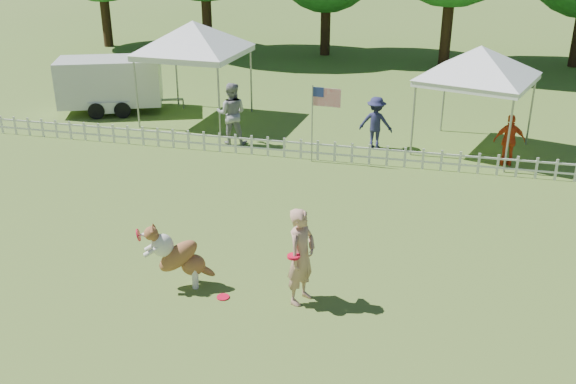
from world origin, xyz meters
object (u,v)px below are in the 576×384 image
(dog, at_px, (179,256))
(flag_pole, at_px, (312,124))
(handler, at_px, (301,256))
(frisbee_on_turf, at_px, (223,297))
(canopy_tent_right, at_px, (475,100))
(cargo_trailer, at_px, (111,85))
(canopy_tent_left, at_px, (195,72))
(spectator_a, at_px, (232,114))
(spectator_b, at_px, (376,122))
(spectator_c, at_px, (509,140))

(dog, height_order, flag_pole, flag_pole)
(handler, bearing_deg, frisbee_on_turf, 120.54)
(canopy_tent_right, bearing_deg, cargo_trailer, -168.46)
(dog, xyz_separation_m, canopy_tent_left, (-3.74, 10.49, 1.00))
(flag_pole, height_order, spectator_a, flag_pole)
(spectator_b, height_order, spectator_c, spectator_b)
(dog, distance_m, spectator_b, 9.36)
(canopy_tent_right, bearing_deg, spectator_b, -153.61)
(flag_pole, bearing_deg, cargo_trailer, 161.33)
(flag_pole, relative_size, spectator_c, 1.51)
(cargo_trailer, bearing_deg, flag_pole, -44.25)
(frisbee_on_turf, height_order, canopy_tent_right, canopy_tent_right)
(spectator_a, bearing_deg, cargo_trailer, -33.34)
(canopy_tent_right, relative_size, spectator_a, 1.60)
(handler, distance_m, spectator_c, 9.25)
(canopy_tent_left, relative_size, spectator_b, 2.09)
(canopy_tent_left, height_order, canopy_tent_right, canopy_tent_left)
(spectator_c, bearing_deg, handler, 54.44)
(dog, bearing_deg, canopy_tent_right, 39.45)
(canopy_tent_right, relative_size, spectator_c, 2.08)
(frisbee_on_turf, distance_m, canopy_tent_left, 11.78)
(frisbee_on_turf, distance_m, spectator_b, 9.39)
(dog, xyz_separation_m, frisbee_on_turf, (0.91, -0.21, -0.64))
(canopy_tent_left, distance_m, cargo_trailer, 3.44)
(spectator_b, bearing_deg, spectator_c, 175.43)
(dog, height_order, frisbee_on_turf, dog)
(handler, height_order, spectator_b, handler)
(cargo_trailer, relative_size, flag_pole, 1.99)
(cargo_trailer, bearing_deg, dog, -77.89)
(canopy_tent_right, relative_size, cargo_trailer, 0.69)
(frisbee_on_turf, bearing_deg, handler, 10.35)
(cargo_trailer, bearing_deg, handler, -69.91)
(spectator_c, bearing_deg, spectator_a, -8.74)
(cargo_trailer, bearing_deg, canopy_tent_left, -24.96)
(flag_pole, relative_size, spectator_b, 1.42)
(canopy_tent_left, height_order, cargo_trailer, canopy_tent_left)
(canopy_tent_left, relative_size, spectator_a, 1.72)
(handler, relative_size, spectator_c, 1.24)
(frisbee_on_turf, height_order, spectator_b, spectator_b)
(handler, height_order, spectator_a, spectator_a)
(flag_pole, bearing_deg, spectator_b, 50.31)
(canopy_tent_right, height_order, spectator_b, canopy_tent_right)
(canopy_tent_right, distance_m, spectator_c, 1.69)
(frisbee_on_turf, relative_size, canopy_tent_right, 0.08)
(flag_pole, xyz_separation_m, spectator_a, (-2.74, 0.99, -0.16))
(canopy_tent_right, xyz_separation_m, spectator_c, (1.00, -1.12, -0.80))
(dog, bearing_deg, cargo_trailer, 103.14)
(spectator_a, bearing_deg, spectator_c, 171.10)
(handler, xyz_separation_m, cargo_trailer, (-9.45, 10.64, 0.06))
(flag_pole, bearing_deg, handler, -75.52)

